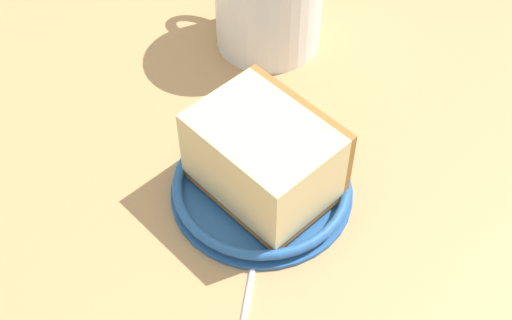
# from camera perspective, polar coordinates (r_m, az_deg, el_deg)

# --- Properties ---
(ground_plane) EXTENTS (1.27, 1.27, 0.02)m
(ground_plane) POSITION_cam_1_polar(r_m,az_deg,el_deg) (0.57, -7.35, -2.38)
(ground_plane) COLOR tan
(small_plate) EXTENTS (0.14, 0.14, 0.02)m
(small_plate) POSITION_cam_1_polar(r_m,az_deg,el_deg) (0.54, 0.47, -2.19)
(small_plate) COLOR #26599E
(small_plate) RESTS_ON ground_plane
(cake_slice) EXTENTS (0.13, 0.11, 0.07)m
(cake_slice) POSITION_cam_1_polar(r_m,az_deg,el_deg) (0.51, 0.72, 0.29)
(cake_slice) COLOR #9E662D
(cake_slice) RESTS_ON small_plate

